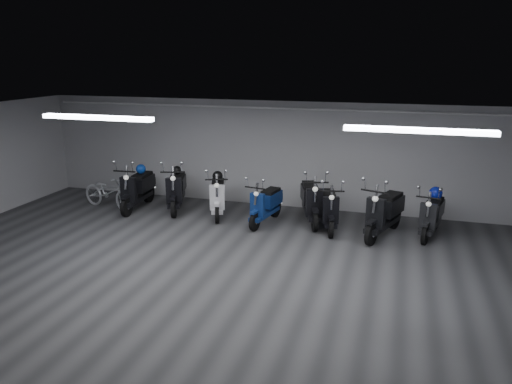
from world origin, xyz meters
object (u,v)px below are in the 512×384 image
(scooter_1, at_px, (176,183))
(helmet_3, at_px, (141,169))
(helmet_1, at_px, (218,176))
(helmet_2, at_px, (436,193))
(scooter_7, at_px, (329,202))
(scooter_8, at_px, (385,205))
(scooter_4, at_px, (266,198))
(scooter_9, at_px, (432,209))
(scooter_5, at_px, (311,194))
(bicycle, at_px, (108,188))
(scooter_0, at_px, (137,183))
(scooter_2, at_px, (218,190))
(helmet_0, at_px, (177,170))

(scooter_1, xyz_separation_m, helmet_3, (-1.03, 0.04, 0.30))
(helmet_1, bearing_deg, helmet_2, -0.57)
(scooter_7, distance_m, scooter_8, 1.26)
(scooter_4, xyz_separation_m, scooter_8, (2.76, -0.09, 0.10))
(scooter_4, bearing_deg, scooter_9, 13.90)
(scooter_5, height_order, bicycle, scooter_5)
(scooter_0, relative_size, scooter_7, 1.09)
(scooter_0, distance_m, scooter_2, 2.21)
(scooter_9, distance_m, helmet_0, 6.39)
(bicycle, bearing_deg, scooter_7, -75.23)
(scooter_7, bearing_deg, scooter_0, 165.58)
(scooter_5, distance_m, scooter_8, 1.80)
(scooter_2, xyz_separation_m, scooter_7, (2.83, -0.21, -0.01))
(scooter_9, xyz_separation_m, bicycle, (-8.07, -0.23, -0.09))
(scooter_5, distance_m, scooter_7, 0.59)
(scooter_0, xyz_separation_m, scooter_4, (3.53, -0.16, -0.09))
(scooter_9, height_order, helmet_1, scooter_9)
(scooter_8, distance_m, helmet_1, 4.21)
(scooter_2, distance_m, scooter_7, 2.84)
(scooter_1, bearing_deg, scooter_9, -19.97)
(helmet_1, relative_size, helmet_2, 0.91)
(scooter_9, bearing_deg, helmet_1, -169.70)
(helmet_0, bearing_deg, helmet_2, -1.65)
(scooter_4, relative_size, helmet_0, 7.42)
(scooter_1, bearing_deg, helmet_1, -12.16)
(scooter_0, xyz_separation_m, scooter_8, (6.29, -0.25, 0.01))
(scooter_7, bearing_deg, scooter_8, -20.43)
(scooter_9, distance_m, bicycle, 8.07)
(scooter_0, xyz_separation_m, scooter_2, (2.20, 0.11, -0.05))
(scooter_1, height_order, scooter_4, scooter_1)
(helmet_3, bearing_deg, scooter_4, -6.86)
(scooter_1, relative_size, helmet_1, 7.23)
(scooter_1, distance_m, helmet_0, 0.39)
(scooter_0, height_order, helmet_2, scooter_0)
(scooter_2, relative_size, helmet_1, 6.70)
(scooter_1, distance_m, scooter_4, 2.55)
(bicycle, bearing_deg, helmet_2, -72.68)
(scooter_2, distance_m, helmet_3, 2.25)
(scooter_2, height_order, helmet_0, scooter_2)
(helmet_3, bearing_deg, helmet_1, 2.18)
(scooter_5, height_order, helmet_2, scooter_5)
(scooter_1, distance_m, bicycle, 1.83)
(scooter_7, distance_m, helmet_0, 4.16)
(helmet_1, bearing_deg, scooter_5, -2.45)
(scooter_7, distance_m, scooter_9, 2.27)
(scooter_1, bearing_deg, scooter_4, -27.18)
(scooter_7, height_order, bicycle, scooter_7)
(helmet_1, bearing_deg, scooter_7, -8.66)
(scooter_2, height_order, bicycle, scooter_2)
(scooter_9, relative_size, helmet_2, 5.89)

